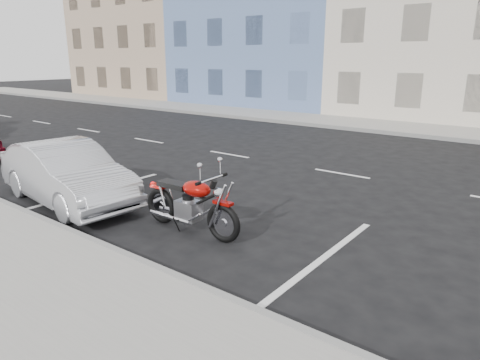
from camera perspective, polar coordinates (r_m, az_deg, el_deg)
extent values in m
plane|color=black|center=(11.46, 22.49, -0.80)|extent=(120.00, 120.00, 0.00)
cube|color=gray|center=(21.09, 15.96, 7.18)|extent=(80.00, 3.40, 0.15)
cube|color=gray|center=(9.08, -25.24, -4.82)|extent=(80.00, 0.12, 0.16)
cube|color=gray|center=(19.54, 14.05, 6.68)|extent=(80.00, 0.12, 0.16)
cube|color=tan|center=(39.54, -9.61, 19.98)|extent=(12.00, 12.00, 12.00)
cube|color=#566FA0|center=(31.95, 6.37, 22.01)|extent=(12.00, 12.00, 13.00)
torus|color=black|center=(6.91, 2.88, -7.31)|extent=(0.70, 0.13, 0.70)
torus|color=black|center=(7.79, -6.46, -4.65)|extent=(0.70, 0.13, 0.70)
cube|color=#990905|center=(6.77, 2.93, -4.47)|extent=(0.36, 0.14, 0.05)
cube|color=#990905|center=(7.69, -6.77, -1.88)|extent=(0.32, 0.17, 0.06)
cube|color=gray|center=(7.33, -2.37, -5.38)|extent=(0.45, 0.32, 0.36)
ellipsoid|color=#990905|center=(7.06, -1.09, -2.43)|extent=(0.59, 0.37, 0.28)
cube|color=black|center=(7.40, -4.49, -1.77)|extent=(0.65, 0.29, 0.09)
cylinder|color=silver|center=(6.78, 1.28, -1.07)|extent=(0.05, 0.73, 0.04)
sphere|color=silver|center=(6.77, 2.28, -3.06)|extent=(0.18, 0.18, 0.18)
cylinder|color=silver|center=(7.49, -5.13, -6.31)|extent=(0.99, 0.10, 0.08)
cylinder|color=silver|center=(7.70, -3.68, -5.66)|extent=(0.99, 0.10, 0.08)
cylinder|color=silver|center=(6.82, 2.55, -4.79)|extent=(0.40, 0.05, 0.83)
cylinder|color=black|center=(7.13, -0.94, -4.46)|extent=(0.84, 0.07, 0.52)
imported|color=#B4B5BC|center=(9.97, -22.11, 0.82)|extent=(4.14, 1.82, 1.32)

